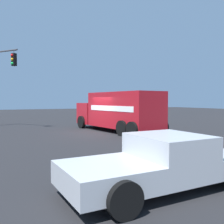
% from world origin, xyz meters
% --- Properties ---
extents(ground_plane, '(100.00, 100.00, 0.00)m').
position_xyz_m(ground_plane, '(0.00, 0.00, 0.00)').
color(ground_plane, black).
extents(delivery_truck, '(8.40, 3.78, 2.85)m').
position_xyz_m(delivery_truck, '(0.11, 1.54, 1.49)').
color(delivery_truck, '#AD141E').
rests_on(delivery_truck, ground).
extents(pickup_silver, '(2.40, 5.27, 1.38)m').
position_xyz_m(pickup_silver, '(11.31, -3.03, 0.73)').
color(pickup_silver, '#B7BABF').
rests_on(pickup_silver, ground).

